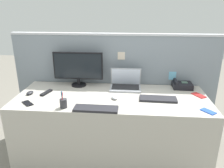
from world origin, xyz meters
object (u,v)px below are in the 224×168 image
at_px(computer_mouse_left_hand, 114,97).
at_px(cell_phone_blue_case, 208,111).
at_px(desktop_monitor, 78,67).
at_px(pen_cup, 63,103).
at_px(tv_remote, 46,93).
at_px(desk_phone, 182,85).
at_px(laptop, 126,83).
at_px(computer_mouse_right_hand, 30,93).
at_px(keyboard_main, 158,99).
at_px(keyboard_spare, 96,109).
at_px(cell_phone_black_slab, 28,103).
at_px(cell_phone_red_case, 199,95).

xyz_separation_m(computer_mouse_left_hand, cell_phone_blue_case, (0.87, -0.22, -0.01)).
height_order(desktop_monitor, pen_cup, desktop_monitor).
height_order(cell_phone_blue_case, tv_remote, tv_remote).
bearing_deg(desktop_monitor, pen_cup, -90.96).
relative_size(desk_phone, pen_cup, 1.33).
relative_size(laptop, computer_mouse_left_hand, 3.50).
bearing_deg(computer_mouse_left_hand, cell_phone_blue_case, -31.20).
bearing_deg(computer_mouse_right_hand, tv_remote, 22.43).
bearing_deg(desk_phone, pen_cup, -153.04).
bearing_deg(cell_phone_blue_case, keyboard_main, 112.68).
distance_m(computer_mouse_right_hand, computer_mouse_left_hand, 0.92).
distance_m(desk_phone, keyboard_main, 0.48).
bearing_deg(cell_phone_blue_case, keyboard_spare, 143.55).
distance_m(keyboard_spare, computer_mouse_left_hand, 0.31).
xyz_separation_m(pen_cup, tv_remote, (-0.29, 0.32, -0.04)).
bearing_deg(desktop_monitor, computer_mouse_right_hand, -145.53).
height_order(desktop_monitor, cell_phone_black_slab, desktop_monitor).
bearing_deg(pen_cup, cell_phone_red_case, 16.41).
distance_m(keyboard_main, tv_remote, 1.20).
bearing_deg(desktop_monitor, computer_mouse_left_hand, -38.93).
bearing_deg(laptop, cell_phone_blue_case, -35.57).
bearing_deg(desk_phone, keyboard_spare, -144.75).
relative_size(keyboard_spare, cell_phone_black_slab, 2.94).
bearing_deg(desktop_monitor, laptop, -4.24).
bearing_deg(keyboard_main, computer_mouse_left_hand, -176.91).
distance_m(desktop_monitor, desk_phone, 1.22).
relative_size(desktop_monitor, laptop, 1.65).
xyz_separation_m(desk_phone, cell_phone_red_case, (0.14, -0.22, -0.03)).
xyz_separation_m(desk_phone, pen_cup, (-1.22, -0.62, 0.01)).
relative_size(pen_cup, tv_remote, 0.96).
distance_m(keyboard_spare, cell_phone_black_slab, 0.69).
relative_size(computer_mouse_left_hand, pen_cup, 0.61).
distance_m(laptop, cell_phone_red_case, 0.80).
relative_size(desktop_monitor, cell_phone_red_case, 3.78).
distance_m(desktop_monitor, cell_phone_black_slab, 0.71).
height_order(keyboard_spare, tv_remote, keyboard_spare).
distance_m(desktop_monitor, keyboard_main, 0.99).
xyz_separation_m(laptop, cell_phone_black_slab, (-0.94, -0.52, -0.05)).
xyz_separation_m(laptop, cell_phone_red_case, (0.78, -0.17, -0.05)).
bearing_deg(desktop_monitor, cell_phone_black_slab, -124.77).
height_order(desk_phone, keyboard_spare, desk_phone).
relative_size(cell_phone_black_slab, cell_phone_blue_case, 1.04).
bearing_deg(keyboard_main, cell_phone_black_slab, -169.07).
bearing_deg(cell_phone_blue_case, pen_cup, 142.06).
relative_size(keyboard_main, tv_remote, 2.20).
distance_m(desk_phone, keyboard_spare, 1.11).
distance_m(laptop, desk_phone, 0.65).
height_order(desktop_monitor, laptop, desktop_monitor).
height_order(computer_mouse_right_hand, computer_mouse_left_hand, same).
height_order(computer_mouse_right_hand, tv_remote, computer_mouse_right_hand).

